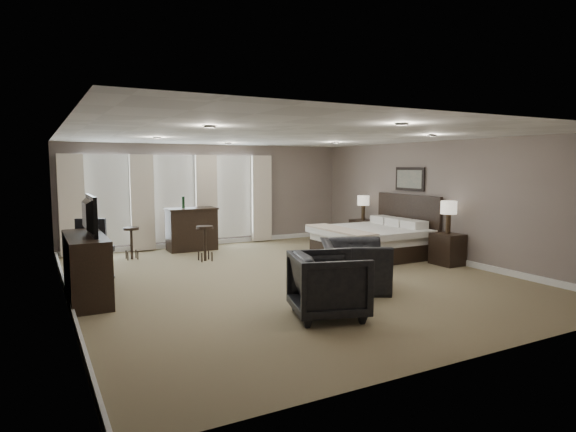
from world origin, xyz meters
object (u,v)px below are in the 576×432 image
nightstand_far (363,232)px  lamp_near (448,217)px  armchair_far (329,282)px  lamp_far (363,208)px  armchair_near (354,257)px  bar_stool_left (132,243)px  bar_stool_right (205,243)px  bar_counter (192,229)px  dresser (86,268)px  desk_chair (96,249)px  tv (85,231)px  bed (370,227)px  nightstand_near (447,249)px

nightstand_far → lamp_near: bearing=-90.0°
armchair_far → lamp_far: bearing=-24.9°
armchair_near → bar_stool_left: size_ratio=1.73×
bar_stool_left → bar_stool_right: (1.37, -0.94, 0.03)m
lamp_near → bar_counter: size_ratio=0.57×
dresser → bar_stool_left: size_ratio=2.44×
bar_stool_right → desk_chair: bearing=-160.8°
nightstand_far → dresser: 7.26m
bar_stool_left → tv: bearing=-112.0°
lamp_far → bar_counter: size_ratio=0.53×
bar_stool_left → lamp_near: bearing=-33.1°
desk_chair → dresser: bearing=100.1°
lamp_near → armchair_near: lamp_near is taller
bed → tv: (-6.03, -0.73, 0.38)m
nightstand_near → bar_stool_right: 5.15m
desk_chair → lamp_near: bearing=-173.8°
dresser → armchair_near: (4.03, -1.40, 0.03)m
nightstand_near → bar_stool_right: size_ratio=0.86×
tv → nightstand_near: bearing=-95.9°
nightstand_far → dresser: dresser is taller
nightstand_near → lamp_near: lamp_near is taller
desk_chair → lamp_far: bearing=-149.3°
nightstand_far → desk_chair: 6.70m
nightstand_near → lamp_near: bearing=0.0°
armchair_far → armchair_near: bearing=-31.8°
nightstand_far → bar_stool_right: bearing=-178.4°
bed → bar_stool_right: bearing=158.9°
bar_stool_right → armchair_near: bearing=-67.3°
nightstand_far → bar_counter: (-4.19, 1.32, 0.20)m
bar_counter → bar_stool_left: 1.60m
lamp_far → tv: bearing=-162.5°
bar_counter → armchair_far: bearing=-89.0°
nightstand_near → armchair_near: armchair_near is taller
nightstand_near → bar_counter: size_ratio=0.55×
nightstand_far → bed: bearing=-121.5°
bed → dresser: bed is taller
lamp_near → armchair_far: (-4.09, -1.76, -0.50)m
nightstand_far → desk_chair: (-6.63, -0.92, 0.25)m
lamp_near → desk_chair: lamp_near is taller
armchair_near → bar_stool_right: (-1.45, 3.46, -0.16)m
lamp_far → bar_stool_left: 5.80m
bar_counter → desk_chair: 3.31m
nightstand_near → bar_stool_left: bar_stool_left is taller
dresser → bed: bearing=6.9°
armchair_far → bar_stool_right: armchair_far is taller
bar_counter → desk_chair: size_ratio=1.04×
armchair_near → bar_counter: bearing=43.1°
armchair_far → bar_stool_right: size_ratio=1.29×
bed → armchair_far: 4.53m
armchair_near → desk_chair: (-3.75, 2.66, 0.04)m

